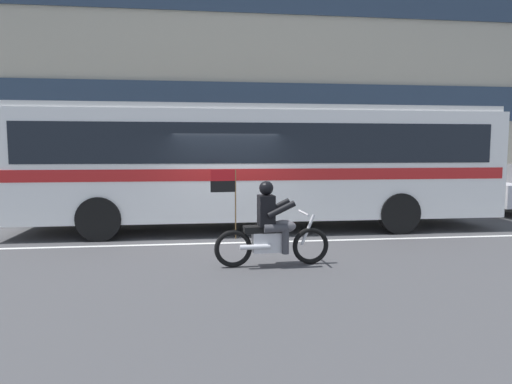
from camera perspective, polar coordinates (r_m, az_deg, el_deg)
The scene contains 7 objects.
ground_plane at distance 10.94m, azimuth -3.70°, elevation -5.82°, with size 60.00×60.00×0.00m, color #3D3D3F.
sidewalk_curb at distance 15.96m, azimuth -4.80°, elevation -1.98°, with size 28.00×3.80×0.15m, color #A39E93.
lane_center_stripe at distance 10.35m, azimuth -3.51°, elevation -6.45°, with size 26.60×0.14×0.01m, color silver.
office_building_facade at distance 18.47m, azimuth -5.24°, elevation 16.70°, with size 28.00×0.89×11.47m.
transit_bus at distance 12.01m, azimuth 0.25°, elevation 4.25°, with size 12.53×2.65×3.22m.
motorcycle_with_rider at distance 8.25m, azimuth 1.94°, elevation -4.82°, with size 2.20×0.64×1.78m.
fire_hydrant at distance 14.71m, azimuth -18.80°, elevation -1.15°, with size 0.22×0.30×0.75m.
Camera 1 is at (-0.63, -10.71, 2.14)m, focal length 31.60 mm.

